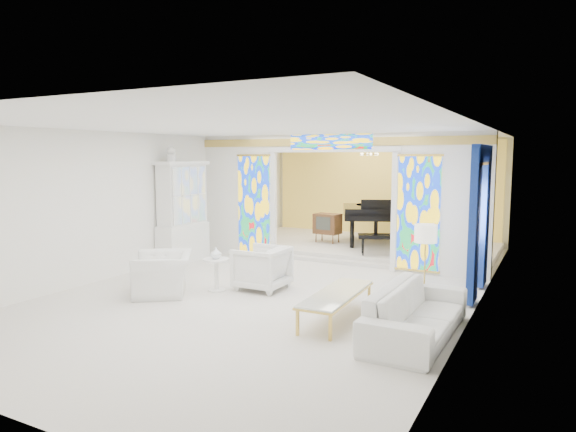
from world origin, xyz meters
The scene contains 23 objects.
floor centered at (0.00, 0.00, 0.00)m, with size 12.00×12.00×0.00m, color beige.
ceiling centered at (0.00, 0.00, 3.00)m, with size 7.00×12.00×0.02m, color white.
wall_back centered at (0.00, 6.00, 1.50)m, with size 7.00×0.02×3.00m, color white.
wall_left centered at (-3.50, 0.00, 1.50)m, with size 0.02×12.00×3.00m, color white.
wall_right centered at (3.50, 0.00, 1.50)m, with size 0.02×12.00×3.00m, color white.
partition_wall centered at (0.00, 2.00, 1.65)m, with size 7.00×0.22×3.00m.
stained_glass_left centered at (-2.03, 1.89, 1.30)m, with size 0.90×0.04×2.40m, color gold.
stained_glass_right centered at (2.03, 1.89, 1.30)m, with size 0.90×0.04×2.40m, color gold.
stained_glass_transom centered at (0.00, 1.89, 2.82)m, with size 2.00×0.04×0.34m, color gold.
alcove_platform centered at (0.00, 4.10, 0.09)m, with size 6.80×3.80×0.18m, color beige.
gold_curtain_back centered at (0.00, 5.88, 1.50)m, with size 6.70×0.10×2.90m, color #F8DC56.
chandelier centered at (0.20, 4.00, 2.55)m, with size 0.48×0.48×0.30m, color gold.
blue_drapes centered at (3.40, 0.70, 1.58)m, with size 0.14×1.85×2.65m.
china_cabinet centered at (-3.22, 0.60, 1.17)m, with size 0.56×1.46×2.72m.
armchair_left centered at (-1.69, -1.85, 0.37)m, with size 1.14×0.99×0.74m, color white.
armchair_right centered at (-0.26, -0.74, 0.41)m, with size 0.88×0.90×0.82m, color white.
sofa centered at (2.95, -1.95, 0.35)m, with size 2.41×0.94×0.70m, color white.
side_table centered at (-0.95, -1.23, 0.40)m, with size 0.61×0.61×0.61m.
vase centered at (-0.95, -1.23, 0.72)m, with size 0.20×0.20×0.21m, color white.
coffee_table centered at (1.68, -1.77, 0.39)m, with size 0.66×1.94×0.43m.
floor_lamp centered at (2.80, -0.84, 1.23)m, with size 0.38×0.38×1.44m.
grand_piano centered at (0.39, 4.36, 1.00)m, with size 2.27×3.42×1.22m.
tv_console centered at (-0.85, 3.73, 0.69)m, with size 0.71×0.52×0.78m.
Camera 1 is at (4.58, -8.89, 2.51)m, focal length 32.00 mm.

